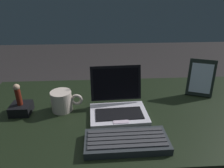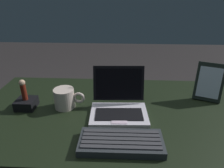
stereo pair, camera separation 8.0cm
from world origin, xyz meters
name	(u,v)px [view 1 (the left image)]	position (x,y,z in m)	size (l,w,h in m)	color
desk	(129,124)	(0.00, 0.00, 0.63)	(1.40, 0.67, 0.71)	black
laptop_front	(118,104)	(-0.06, -0.01, 0.75)	(0.25, 0.22, 0.18)	silver
external_keyboard	(127,141)	(-0.04, -0.23, 0.73)	(0.29, 0.13, 0.03)	#2B2F33
photo_frame	(201,78)	(0.37, 0.12, 0.80)	(0.14, 0.10, 0.18)	black
figurine_stand	(21,109)	(-0.48, 0.00, 0.73)	(0.08, 0.08, 0.04)	black
figurine	(17,94)	(-0.48, 0.00, 0.81)	(0.03, 0.03, 0.10)	#621B10
coffee_mug	(62,101)	(-0.30, 0.01, 0.76)	(0.14, 0.09, 0.09)	beige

